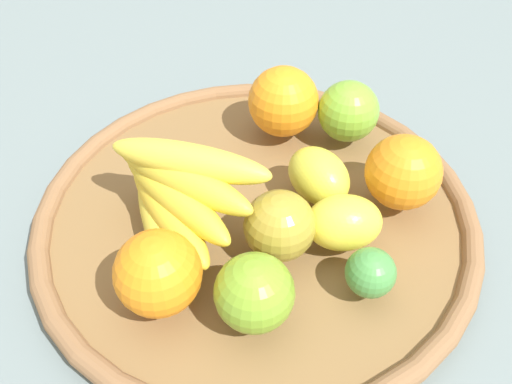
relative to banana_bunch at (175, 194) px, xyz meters
name	(u,v)px	position (x,y,z in m)	size (l,w,h in m)	color
ground_plane	(256,227)	(-0.08, -0.01, -0.08)	(2.40, 2.40, 0.00)	slate
basket	(256,217)	(-0.08, -0.01, -0.06)	(0.45, 0.45, 0.03)	brown
banana_bunch	(175,194)	(0.00, 0.00, 0.00)	(0.15, 0.16, 0.09)	yellow
lime_0	(371,273)	(-0.15, 0.11, -0.02)	(0.04, 0.04, 0.04)	#4A9546
lemon_1	(319,178)	(-0.14, -0.01, -0.02)	(0.07, 0.05, 0.05)	yellow
orange_1	(283,101)	(-0.14, -0.12, -0.01)	(0.08, 0.08, 0.08)	orange
apple_0	(254,293)	(-0.05, 0.11, -0.01)	(0.07, 0.07, 0.07)	#78A62B
apple_2	(280,226)	(-0.09, 0.05, -0.01)	(0.07, 0.07, 0.07)	#A5902F
apple_1	(348,111)	(-0.21, -0.09, -0.01)	(0.07, 0.07, 0.07)	#79B734
orange_0	(403,172)	(-0.22, 0.02, -0.01)	(0.08, 0.08, 0.08)	orange
orange_2	(158,273)	(0.03, 0.08, -0.01)	(0.07, 0.07, 0.07)	orange
lemon_0	(344,223)	(-0.15, 0.06, -0.02)	(0.07, 0.05, 0.05)	yellow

